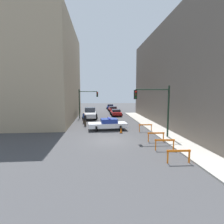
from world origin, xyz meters
TOP-DOWN VIEW (x-y plane):
  - ground_plane at (0.00, 0.00)m, footprint 120.00×120.00m
  - sidewalk_right at (6.20, 0.00)m, footprint 2.40×44.00m
  - building_corner_left at (-12.00, 14.00)m, footprint 14.00×20.00m
  - building_right at (13.40, 8.00)m, footprint 12.00×28.00m
  - traffic_light_near at (4.73, 0.56)m, footprint 3.64×0.35m
  - traffic_light_far at (-3.30, 15.04)m, footprint 3.44×0.35m
  - police_car at (0.04, 4.90)m, footprint 4.82×2.57m
  - white_truck at (-2.51, 14.67)m, footprint 2.70×5.43m
  - parked_car_near at (2.50, 17.96)m, footprint 2.34×4.34m
  - parked_car_mid at (2.56, 25.19)m, footprint 2.42×4.38m
  - parked_car_far at (2.58, 33.00)m, footprint 2.55×4.45m
  - pedestrian_crossing at (-2.93, 7.68)m, footprint 0.50×0.50m
  - pedestrian_corner at (-3.26, 9.80)m, footprint 0.40×0.40m
  - barrier_front at (3.99, -5.82)m, footprint 1.60×0.21m
  - barrier_mid at (4.08, -3.23)m, footprint 1.60×0.28m
  - barrier_back at (4.21, -0.80)m, footprint 1.60×0.20m
  - barrier_corner at (4.40, 3.44)m, footprint 1.60×0.18m
  - traffic_cone at (1.42, 2.96)m, footprint 0.36×0.36m

SIDE VIEW (x-z plane):
  - ground_plane at x=0.00m, z-range 0.00..0.00m
  - sidewalk_right at x=6.20m, z-range 0.00..0.12m
  - traffic_cone at x=1.42m, z-range -0.01..0.65m
  - barrier_front at x=3.99m, z-range 0.17..1.07m
  - barrier_mid at x=4.08m, z-range 0.17..1.07m
  - barrier_back at x=4.21m, z-range 0.17..1.07m
  - barrier_corner at x=4.40m, z-range 0.17..1.07m
  - parked_car_near at x=2.50m, z-range 0.02..1.33m
  - parked_car_mid at x=2.56m, z-range 0.02..1.33m
  - parked_car_far at x=2.58m, z-range 0.02..1.33m
  - police_car at x=0.04m, z-range -0.04..1.48m
  - pedestrian_crossing at x=-2.93m, z-range 0.03..1.69m
  - pedestrian_corner at x=-3.26m, z-range 0.03..1.69m
  - white_truck at x=-2.51m, z-range -0.04..1.86m
  - traffic_light_far at x=-3.30m, z-range 0.80..6.00m
  - traffic_light_near at x=4.73m, z-range 0.93..6.13m
  - building_right at x=13.40m, z-range 0.00..13.88m
  - building_corner_left at x=-12.00m, z-range 0.00..15.40m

